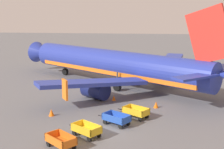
{
  "coord_description": "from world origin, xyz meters",
  "views": [
    {
      "loc": [
        4.09,
        -26.11,
        10.78
      ],
      "look_at": [
        0.02,
        11.25,
        2.8
      ],
      "focal_mm": 50.2,
      "sensor_mm": 36.0,
      "label": 1
    }
  ],
  "objects": [
    {
      "name": "baggage_cart_fourth_in_row",
      "position": [
        3.23,
        3.85,
        0.6
      ],
      "size": [
        3.35,
        2.6,
        1.07
      ],
      "color": "gold",
      "rests_on": "ground"
    },
    {
      "name": "baggage_cart_second_in_row",
      "position": [
        -0.82,
        -1.33,
        0.6
      ],
      "size": [
        3.29,
        2.72,
        1.07
      ],
      "color": "gold",
      "rests_on": "ground"
    },
    {
      "name": "baggage_cart_nearest",
      "position": [
        -2.39,
        -3.78,
        0.6
      ],
      "size": [
        3.18,
        2.87,
        1.07
      ],
      "color": "orange",
      "rests_on": "ground"
    },
    {
      "name": "baggage_cart_third_in_row",
      "position": [
        1.48,
        1.66,
        0.6
      ],
      "size": [
        3.36,
        2.59,
        1.07
      ],
      "color": "#234CB2",
      "rests_on": "ground"
    },
    {
      "name": "ground_plane",
      "position": [
        0.0,
        0.0,
        0.0
      ],
      "size": [
        220.0,
        220.0,
        0.0
      ],
      "primitive_type": "plane",
      "color": "slate"
    },
    {
      "name": "traffic_cone_mid_apron",
      "position": [
        0.42,
        9.62,
        0.3
      ],
      "size": [
        0.45,
        0.45,
        0.59
      ],
      "primitive_type": "cone",
      "color": "orange",
      "rests_on": "ground"
    },
    {
      "name": "traffic_cone_near_plane",
      "position": [
        5.34,
        7.27,
        0.36
      ],
      "size": [
        0.54,
        0.54,
        0.71
      ],
      "primitive_type": "cone",
      "color": "orange",
      "rests_on": "ground"
    },
    {
      "name": "traffic_cone_by_carts",
      "position": [
        -5.35,
        3.44,
        0.37
      ],
      "size": [
        0.56,
        0.56,
        0.73
      ],
      "primitive_type": "cone",
      "color": "orange",
      "rests_on": "ground"
    },
    {
      "name": "airplane",
      "position": [
        0.47,
        16.64,
        3.05
      ],
      "size": [
        32.9,
        28.34,
        11.34
      ],
      "color": "#28389E",
      "rests_on": "ground"
    }
  ]
}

